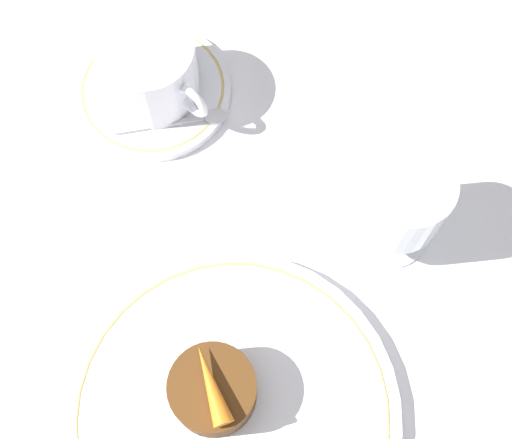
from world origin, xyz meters
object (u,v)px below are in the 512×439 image
(coffee_cup, at_px, (149,69))
(dessert_cake, at_px, (213,390))
(dinner_plate, at_px, (233,413))
(wine_glass, at_px, (401,201))

(coffee_cup, distance_m, dessert_cake, 0.28)
(dinner_plate, height_order, dessert_cake, dessert_cake)
(dessert_cake, bearing_deg, wine_glass, 85.02)
(wine_glass, xyz_separation_m, dessert_cake, (-0.02, -0.20, -0.03))
(coffee_cup, distance_m, wine_glass, 0.25)
(dinner_plate, relative_size, coffee_cup, 2.32)
(wine_glass, bearing_deg, coffee_cup, -172.12)
(dessert_cake, bearing_deg, coffee_cup, 143.56)
(dinner_plate, bearing_deg, wine_glass, 90.62)
(coffee_cup, bearing_deg, dessert_cake, -36.44)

